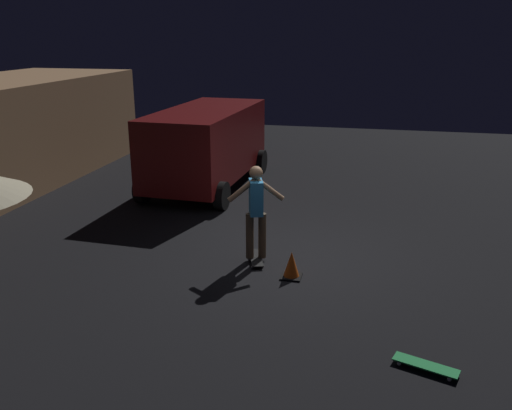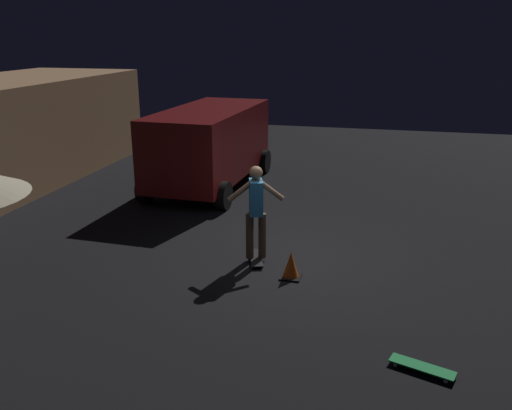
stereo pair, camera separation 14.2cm
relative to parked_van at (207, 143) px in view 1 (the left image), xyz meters
The scene contains 6 objects.
ground_plane 5.25m from the parked_van, 145.82° to the right, with size 28.00×28.00×0.00m, color black.
parked_van is the anchor object (origin of this frame).
skateboard_ridden 5.14m from the parked_van, 152.49° to the right, with size 0.80×0.43×0.07m.
skateboard_spare 8.82m from the parked_van, 144.81° to the right, with size 0.44×0.80×0.07m.
skater 5.02m from the parked_van, 152.49° to the right, with size 0.43×0.96×1.67m.
traffic_cone 5.90m from the parked_van, 148.56° to the right, with size 0.34×0.34×0.46m.
Camera 1 is at (-8.83, -1.40, 3.92)m, focal length 37.84 mm.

